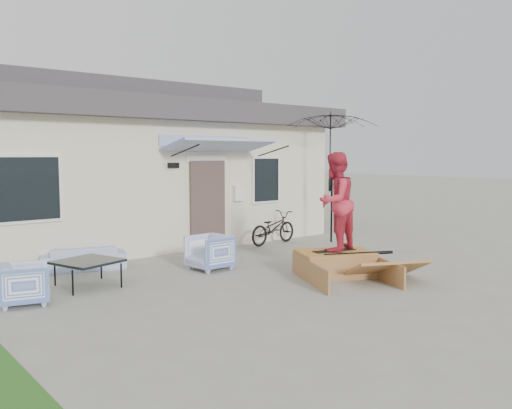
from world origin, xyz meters
TOP-DOWN VIEW (x-y plane):
  - ground at (0.00, 0.00)m, footprint 90.00×90.00m
  - house at (0.00, 7.99)m, footprint 10.80×8.49m
  - loveseat at (-2.13, 4.14)m, footprint 1.65×0.94m
  - armchair_left at (-3.76, 2.28)m, footprint 0.78×0.81m
  - armchair_right at (-0.24, 2.57)m, footprint 0.73×0.77m
  - coffee_table at (-2.61, 2.74)m, footprint 1.16×1.16m
  - bicycle at (2.70, 4.06)m, footprint 1.62×0.76m
  - patio_umbrella at (4.09, 3.38)m, footprint 2.77×2.65m
  - skate_ramp at (1.27, 0.67)m, footprint 1.95×2.17m
  - skateboard at (1.29, 0.71)m, footprint 0.88×0.39m
  - skater at (1.29, 0.71)m, footprint 1.01×0.86m

SIDE VIEW (x-z plane):
  - ground at x=0.00m, z-range 0.00..0.00m
  - skate_ramp at x=1.27m, z-range 0.00..0.45m
  - coffee_table at x=-2.61m, z-range 0.00..0.46m
  - loveseat at x=-2.13m, z-range 0.00..0.62m
  - armchair_left at x=-3.76m, z-range 0.00..0.69m
  - armchair_right at x=-0.24m, z-range 0.00..0.75m
  - skateboard at x=1.29m, z-range 0.45..0.50m
  - bicycle at x=2.70m, z-range 0.00..1.00m
  - skater at x=1.29m, z-range 0.50..2.32m
  - patio_umbrella at x=4.09m, z-range 0.65..2.85m
  - house at x=0.00m, z-range -0.11..3.99m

